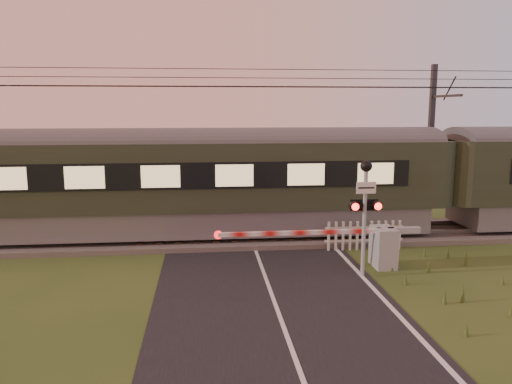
{
  "coord_description": "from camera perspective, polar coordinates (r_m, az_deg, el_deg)",
  "views": [
    {
      "loc": [
        -1.67,
        -11.29,
        4.77
      ],
      "look_at": [
        -0.16,
        3.2,
        2.3
      ],
      "focal_mm": 35.0,
      "sensor_mm": 36.0,
      "label": 1
    }
  ],
  "objects": [
    {
      "name": "boom_gate",
      "position": [
        15.54,
        13.6,
        -5.94
      ],
      "size": [
        6.21,
        0.94,
        1.25
      ],
      "color": "gray",
      "rests_on": "ground"
    },
    {
      "name": "overhead_wires",
      "position": [
        17.89,
        -0.6,
        12.67
      ],
      "size": [
        120.0,
        0.62,
        0.62
      ],
      "color": "black",
      "rests_on": "ground"
    },
    {
      "name": "ground",
      "position": [
        12.37,
        2.33,
        -13.07
      ],
      "size": [
        160.0,
        160.0,
        0.0
      ],
      "primitive_type": "plane",
      "color": "#2C471B",
      "rests_on": "ground"
    },
    {
      "name": "road",
      "position": [
        12.15,
        2.57,
        -13.45
      ],
      "size": [
        6.0,
        140.0,
        0.03
      ],
      "color": "black",
      "rests_on": "ground"
    },
    {
      "name": "crossing_signal",
      "position": [
        14.21,
        12.37,
        -0.62
      ],
      "size": [
        0.85,
        0.35,
        3.34
      ],
      "color": "gray",
      "rests_on": "ground"
    },
    {
      "name": "catenary_mast",
      "position": [
        22.17,
        19.38,
        5.53
      ],
      "size": [
        0.21,
        2.45,
        6.53
      ],
      "color": "#2D2D30",
      "rests_on": "ground"
    },
    {
      "name": "train",
      "position": [
        20.05,
        20.4,
        1.52
      ],
      "size": [
        40.23,
        2.77,
        3.74
      ],
      "color": "slate",
      "rests_on": "ground"
    },
    {
      "name": "track_bed",
      "position": [
        18.48,
        -0.57,
        -5.14
      ],
      "size": [
        140.0,
        3.4,
        0.39
      ],
      "color": "#47423D",
      "rests_on": "ground"
    },
    {
      "name": "picket_fence",
      "position": [
        17.3,
        12.27,
        -4.87
      ],
      "size": [
        2.7,
        0.08,
        1.0
      ],
      "color": "silver",
      "rests_on": "ground"
    }
  ]
}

